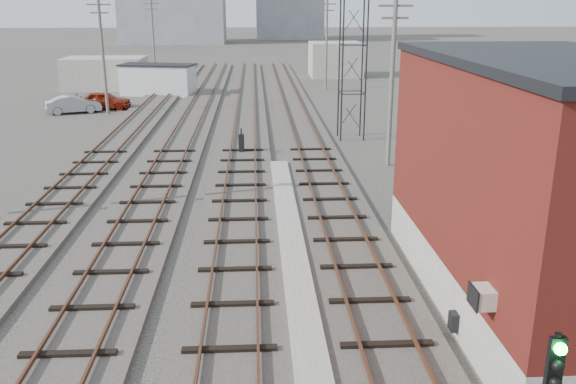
{
  "coord_description": "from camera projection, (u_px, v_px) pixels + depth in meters",
  "views": [
    {
      "loc": [
        -0.77,
        -4.1,
        8.58
      ],
      "look_at": [
        0.35,
        16.29,
        2.2
      ],
      "focal_mm": 38.0,
      "sensor_mm": 36.0,
      "label": 1
    }
  ],
  "objects": [
    {
      "name": "ground",
      "position": [
        262.0,
        88.0,
        63.69
      ],
      "size": [
        320.0,
        320.0,
        0.0
      ],
      "primitive_type": "plane",
      "color": "#282621",
      "rests_on": "ground"
    },
    {
      "name": "track_right",
      "position": [
        300.0,
        125.0,
        43.77
      ],
      "size": [
        3.2,
        90.0,
        0.39
      ],
      "color": "#332D28",
      "rests_on": "ground"
    },
    {
      "name": "track_mid_right",
      "position": [
        245.0,
        126.0,
        43.56
      ],
      "size": [
        3.2,
        90.0,
        0.39
      ],
      "color": "#332D28",
      "rests_on": "ground"
    },
    {
      "name": "track_mid_left",
      "position": [
        189.0,
        127.0,
        43.35
      ],
      "size": [
        3.2,
        90.0,
        0.39
      ],
      "color": "#332D28",
      "rests_on": "ground"
    },
    {
      "name": "track_left",
      "position": [
        132.0,
        127.0,
        43.14
      ],
      "size": [
        3.2,
        90.0,
        0.39
      ],
      "color": "#332D28",
      "rests_on": "ground"
    },
    {
      "name": "platform_curb",
      "position": [
        296.0,
        273.0,
        19.83
      ],
      "size": [
        0.9,
        28.0,
        0.26
      ],
      "primitive_type": "cube",
      "color": "gray",
      "rests_on": "ground"
    },
    {
      "name": "brick_building",
      "position": [
        548.0,
        185.0,
        17.25
      ],
      "size": [
        6.54,
        12.2,
        7.22
      ],
      "color": "gray",
      "rests_on": "ground"
    },
    {
      "name": "lattice_tower",
      "position": [
        354.0,
        20.0,
        37.91
      ],
      "size": [
        1.6,
        1.6,
        15.0
      ],
      "color": "black",
      "rests_on": "ground"
    },
    {
      "name": "utility_pole_left_b",
      "position": [
        103.0,
        53.0,
        47.3
      ],
      "size": [
        1.8,
        0.24,
        9.0
      ],
      "color": "#595147",
      "rests_on": "ground"
    },
    {
      "name": "utility_pole_left_c",
      "position": [
        153.0,
        36.0,
        71.13
      ],
      "size": [
        1.8,
        0.24,
        9.0
      ],
      "color": "#595147",
      "rests_on": "ground"
    },
    {
      "name": "utility_pole_right_a",
      "position": [
        392.0,
        77.0,
        32.1
      ],
      "size": [
        1.8,
        0.24,
        9.0
      ],
      "color": "#595147",
      "rests_on": "ground"
    },
    {
      "name": "utility_pole_right_b",
      "position": [
        326.0,
        42.0,
        60.69
      ],
      "size": [
        1.8,
        0.24,
        9.0
      ],
      "color": "#595147",
      "rests_on": "ground"
    },
    {
      "name": "shed_left",
      "position": [
        105.0,
        73.0,
        62.37
      ],
      "size": [
        8.0,
        5.0,
        3.2
      ],
      "primitive_type": "cube",
      "color": "gray",
      "rests_on": "ground"
    },
    {
      "name": "shed_right",
      "position": [
        335.0,
        59.0,
        73.09
      ],
      "size": [
        6.0,
        6.0,
        4.0
      ],
      "primitive_type": "cube",
      "color": "gray",
      "rests_on": "ground"
    },
    {
      "name": "switch_stand",
      "position": [
        241.0,
        143.0,
        35.6
      ],
      "size": [
        0.35,
        0.35,
        1.46
      ],
      "rotation": [
        0.0,
        0.0,
        0.03
      ],
      "color": "black",
      "rests_on": "ground"
    },
    {
      "name": "site_trailer",
      "position": [
        158.0,
        79.0,
        58.37
      ],
      "size": [
        7.5,
        4.54,
        2.95
      ],
      "rotation": [
        0.0,
        0.0,
        -0.23
      ],
      "color": "silver",
      "rests_on": "ground"
    },
    {
      "name": "car_red",
      "position": [
        104.0,
        100.0,
        50.78
      ],
      "size": [
        4.34,
        1.78,
        1.47
      ],
      "primitive_type": "imported",
      "rotation": [
        0.0,
        0.0,
        1.56
      ],
      "color": "maroon",
      "rests_on": "ground"
    },
    {
      "name": "car_silver",
      "position": [
        74.0,
        104.0,
        49.01
      ],
      "size": [
        4.52,
        2.85,
        1.41
      ],
      "primitive_type": "imported",
      "rotation": [
        0.0,
        0.0,
        1.92
      ],
      "color": "#96979D",
      "rests_on": "ground"
    },
    {
      "name": "car_grey",
      "position": [
        102.0,
        100.0,
        51.73
      ],
      "size": [
        4.68,
        3.18,
        1.26
      ],
      "primitive_type": "imported",
      "rotation": [
        0.0,
        0.0,
        1.93
      ],
      "color": "slate",
      "rests_on": "ground"
    }
  ]
}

